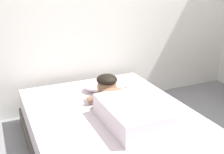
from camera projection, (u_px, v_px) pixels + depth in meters
back_wall at (101, 2)px, 3.23m from camera, size 3.85×0.12×2.50m
bed at (115, 136)px, 2.48m from camera, size 1.44×1.99×0.39m
pillow at (107, 84)px, 2.98m from camera, size 0.52×0.32×0.11m
person_lying at (124, 106)px, 2.37m from camera, size 0.43×0.92×0.27m
coffee_cup at (115, 96)px, 2.74m from camera, size 0.12×0.09×0.07m
cell_phone at (130, 141)px, 2.04m from camera, size 0.07×0.14×0.01m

